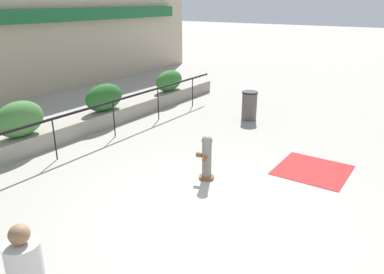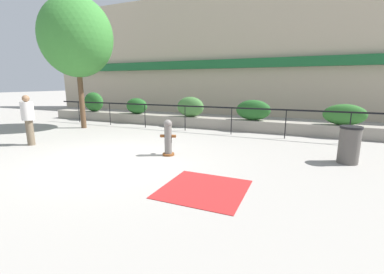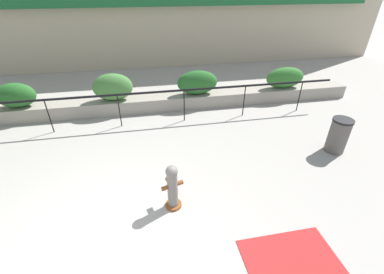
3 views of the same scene
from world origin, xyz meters
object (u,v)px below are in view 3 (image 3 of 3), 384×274
object	(u,v)px
hedge_bush_2	(113,87)
hedge_bush_3	(197,83)
fire_hydrant	(172,187)
hedge_bush_1	(16,95)
hedge_bush_4	(285,78)
trash_bin	(338,135)

from	to	relation	value
hedge_bush_2	hedge_bush_3	bearing A→B (deg)	0.00
fire_hydrant	hedge_bush_3	bearing A→B (deg)	72.48
hedge_bush_1	hedge_bush_4	world-z (taller)	hedge_bush_1
hedge_bush_1	hedge_bush_3	distance (m)	6.21
hedge_bush_3	hedge_bush_4	xyz separation A→B (m)	(3.54, 0.00, -0.04)
fire_hydrant	hedge_bush_4	bearing A→B (deg)	44.28
hedge_bush_2	hedge_bush_4	bearing A→B (deg)	0.00
hedge_bush_4	fire_hydrant	size ratio (longest dim) A/B	1.44
hedge_bush_4	hedge_bush_3	bearing A→B (deg)	180.00
hedge_bush_2	fire_hydrant	distance (m)	5.22
hedge_bush_3	trash_bin	distance (m)	4.97
hedge_bush_2	hedge_bush_4	world-z (taller)	hedge_bush_2
hedge_bush_4	trash_bin	distance (m)	3.78
hedge_bush_2	fire_hydrant	world-z (taller)	hedge_bush_2
trash_bin	hedge_bush_4	bearing A→B (deg)	85.44
hedge_bush_2	hedge_bush_3	size ratio (longest dim) A/B	0.91
hedge_bush_2	hedge_bush_3	world-z (taller)	hedge_bush_2
hedge_bush_2	hedge_bush_3	xyz separation A→B (m)	(3.05, 0.00, -0.04)
hedge_bush_4	fire_hydrant	xyz separation A→B (m)	(-5.12, -4.99, -0.36)
hedge_bush_3	hedge_bush_4	bearing A→B (deg)	0.00
hedge_bush_3	hedge_bush_2	bearing A→B (deg)	180.00
hedge_bush_1	fire_hydrant	bearing A→B (deg)	-47.11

